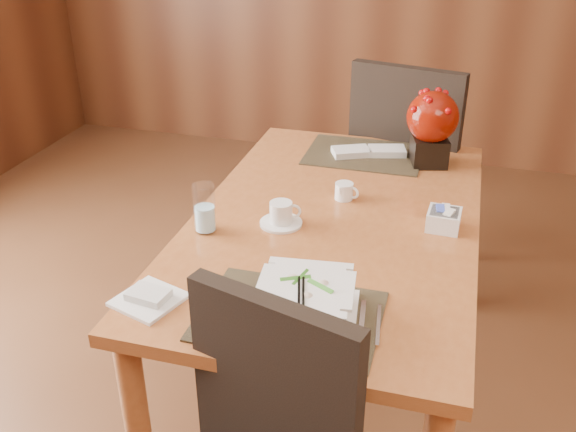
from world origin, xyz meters
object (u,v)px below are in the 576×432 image
(sugar_caddy, at_px, (444,220))
(berry_decor, at_px, (432,124))
(coffee_cup, at_px, (281,215))
(dining_table, at_px, (334,243))
(water_glass, at_px, (204,208))
(creamer_jug, at_px, (344,191))
(soup_setting, at_px, (305,303))
(bread_plate, at_px, (149,300))
(far_chair, at_px, (410,164))

(sugar_caddy, distance_m, berry_decor, 0.53)
(coffee_cup, bearing_deg, dining_table, 30.07)
(water_glass, bearing_deg, creamer_jug, 42.47)
(soup_setting, distance_m, water_glass, 0.54)
(dining_table, distance_m, bread_plate, 0.70)
(dining_table, relative_size, creamer_jug, 18.70)
(berry_decor, distance_m, far_chair, 0.48)
(coffee_cup, relative_size, berry_decor, 0.47)
(water_glass, bearing_deg, soup_setting, -41.08)
(creamer_jug, bearing_deg, berry_decor, 74.13)
(dining_table, bearing_deg, creamer_jug, 90.45)
(dining_table, relative_size, bread_plate, 9.71)
(soup_setting, distance_m, coffee_cup, 0.50)
(sugar_caddy, xyz_separation_m, far_chair, (-0.18, 0.85, -0.18))
(sugar_caddy, bearing_deg, coffee_cup, -167.26)
(water_glass, xyz_separation_m, far_chair, (0.53, 1.07, -0.23))
(berry_decor, bearing_deg, dining_table, -115.42)
(creamer_jug, xyz_separation_m, bread_plate, (-0.37, -0.73, -0.02))
(bread_plate, bearing_deg, creamer_jug, 63.12)
(dining_table, bearing_deg, far_chair, 79.66)
(bread_plate, bearing_deg, berry_decor, 60.84)
(coffee_cup, distance_m, far_chair, 1.03)
(coffee_cup, height_order, water_glass, water_glass)
(berry_decor, bearing_deg, bread_plate, -119.16)
(coffee_cup, xyz_separation_m, bread_plate, (-0.21, -0.49, -0.03))
(sugar_caddy, distance_m, far_chair, 0.89)
(coffee_cup, distance_m, sugar_caddy, 0.51)
(soup_setting, distance_m, berry_decor, 1.10)
(sugar_caddy, xyz_separation_m, bread_plate, (-0.71, -0.61, -0.02))
(sugar_caddy, bearing_deg, bread_plate, -139.46)
(dining_table, distance_m, berry_decor, 0.64)
(soup_setting, xyz_separation_m, berry_decor, (0.21, 1.08, 0.11))
(creamer_jug, bearing_deg, coffee_cup, -106.39)
(soup_setting, height_order, creamer_jug, soup_setting)
(dining_table, relative_size, coffee_cup, 11.08)
(sugar_caddy, bearing_deg, dining_table, -176.41)
(water_glass, xyz_separation_m, berry_decor, (0.62, 0.72, 0.08))
(dining_table, distance_m, coffee_cup, 0.22)
(coffee_cup, height_order, sugar_caddy, coffee_cup)
(creamer_jug, xyz_separation_m, far_chair, (0.16, 0.73, -0.18))
(dining_table, height_order, soup_setting, soup_setting)
(dining_table, bearing_deg, berry_decor, 64.58)
(soup_setting, bearing_deg, water_glass, 132.54)
(bread_plate, height_order, far_chair, far_chair)
(far_chair, bearing_deg, bread_plate, 83.21)
(berry_decor, distance_m, bread_plate, 1.28)
(water_glass, bearing_deg, far_chair, 63.65)
(soup_setting, distance_m, creamer_jug, 0.70)
(soup_setting, xyz_separation_m, water_glass, (-0.41, 0.36, 0.03))
(soup_setting, height_order, water_glass, water_glass)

